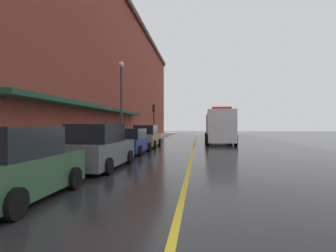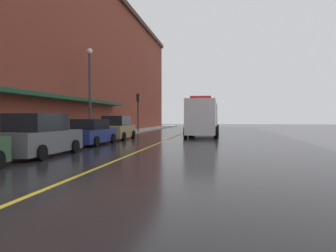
# 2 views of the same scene
# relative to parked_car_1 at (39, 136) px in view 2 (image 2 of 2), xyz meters

# --- Properties ---
(ground_plane) EXTENTS (112.00, 112.00, 0.00)m
(ground_plane) POSITION_rel_parked_car_1_xyz_m (3.87, 18.04, -0.88)
(ground_plane) COLOR #232326
(sidewalk_left) EXTENTS (2.40, 70.00, 0.15)m
(sidewalk_left) POSITION_rel_parked_car_1_xyz_m (-2.33, 18.04, -0.80)
(sidewalk_left) COLOR #ADA8A0
(sidewalk_left) RESTS_ON ground
(lane_center_stripe) EXTENTS (0.16, 70.00, 0.01)m
(lane_center_stripe) POSITION_rel_parked_car_1_xyz_m (3.87, 18.04, -0.88)
(lane_center_stripe) COLOR gold
(lane_center_stripe) RESTS_ON ground
(brick_building_left) EXTENTS (10.61, 64.00, 15.67)m
(brick_building_left) POSITION_rel_parked_car_1_xyz_m (-8.25, 17.04, 6.96)
(brick_building_left) COLOR brown
(brick_building_left) RESTS_ON ground
(parked_car_1) EXTENTS (2.19, 4.71, 1.90)m
(parked_car_1) POSITION_rel_parked_car_1_xyz_m (0.00, 0.00, 0.00)
(parked_car_1) COLOR #595B60
(parked_car_1) RESTS_ON ground
(parked_car_2) EXTENTS (1.98, 4.69, 1.63)m
(parked_car_2) POSITION_rel_parked_car_1_xyz_m (-0.11, 6.20, -0.11)
(parked_car_2) COLOR navy
(parked_car_2) RESTS_ON ground
(parked_car_3) EXTENTS (2.07, 4.37, 1.86)m
(parked_car_3) POSITION_rel_parked_car_1_xyz_m (-0.18, 11.54, -0.02)
(parked_car_3) COLOR #A5844C
(parked_car_3) RESTS_ON ground
(box_truck) EXTENTS (2.83, 8.93, 3.50)m
(box_truck) POSITION_rel_parked_car_1_xyz_m (6.32, 16.84, 0.79)
(box_truck) COLOR silver
(box_truck) RESTS_ON ground
(parking_meter_1) EXTENTS (0.14, 0.18, 1.33)m
(parking_meter_1) POSITION_rel_parked_car_1_xyz_m (-1.48, 5.02, 0.18)
(parking_meter_1) COLOR #4C4C51
(parking_meter_1) RESTS_ON sidewalk_left
(street_lamp_left) EXTENTS (0.44, 0.44, 6.94)m
(street_lamp_left) POSITION_rel_parked_car_1_xyz_m (-2.08, 10.66, 3.52)
(street_lamp_left) COLOR #33383D
(street_lamp_left) RESTS_ON sidewalk_left
(traffic_light_near) EXTENTS (0.38, 0.36, 4.30)m
(traffic_light_near) POSITION_rel_parked_car_1_xyz_m (-1.42, 22.91, 2.28)
(traffic_light_near) COLOR #232326
(traffic_light_near) RESTS_ON sidewalk_left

